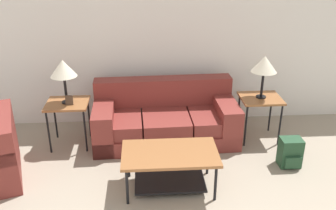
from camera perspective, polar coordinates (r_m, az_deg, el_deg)
The scene contains 9 objects.
wall_back at distance 5.65m, azimuth -0.60°, elevation 9.92°, with size 8.37×0.06×2.60m.
couch at distance 5.38m, azimuth -0.45°, elevation -2.24°, with size 2.03×1.01×0.82m.
coffee_table at distance 4.29m, azimuth 0.30°, elevation -8.64°, with size 1.08×0.64×0.48m.
side_table_left at distance 5.27m, azimuth -15.05°, elevation -0.30°, with size 0.56×0.50×0.64m.
side_table_right at distance 5.42m, azimuth 13.90°, elevation 0.49°, with size 0.56×0.50×0.64m.
table_lamp_left at distance 5.08m, azimuth -15.69°, elevation 5.30°, with size 0.35×0.35×0.60m.
table_lamp_right at distance 5.23m, azimuth 14.47°, elevation 5.96°, with size 0.35×0.35×0.60m.
backpack at distance 5.03m, azimuth 18.12°, elevation -6.93°, with size 0.27×0.28×0.38m.
picture_frame at distance 5.14m, azimuth -14.81°, elevation 0.72°, with size 0.10×0.04×0.13m.
Camera 1 is at (-0.32, -0.97, 2.65)m, focal length 40.00 mm.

